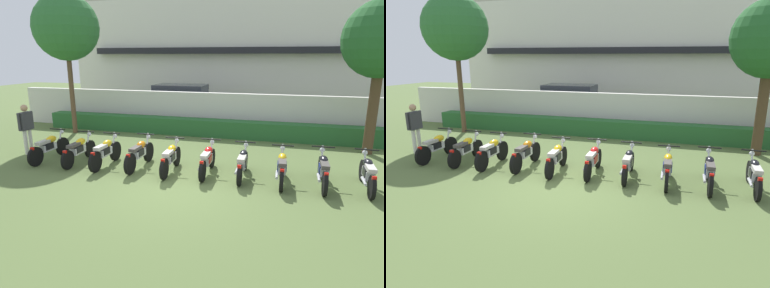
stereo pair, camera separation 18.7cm
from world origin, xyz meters
TOP-DOWN VIEW (x-y plane):
  - ground at (0.00, 0.00)m, footprint 60.00×60.00m
  - building at (0.00, 15.01)m, footprint 21.62×6.50m
  - compound_wall at (0.00, 6.74)m, footprint 20.54×0.30m
  - hedge_row at (0.00, 6.04)m, footprint 16.43×0.70m
  - parked_car at (-2.72, 9.38)m, footprint 4.50×2.07m
  - tree_near_inspector at (-6.50, 5.01)m, footprint 2.75×2.75m
  - motorcycle_in_row_0 at (-4.80, 1.16)m, footprint 0.60×1.93m
  - motorcycle_in_row_1 at (-3.68, 1.17)m, footprint 0.60×1.90m
  - motorcycle_in_row_2 at (-2.70, 1.12)m, footprint 0.60×1.87m
  - motorcycle_in_row_3 at (-1.61, 1.28)m, footprint 0.60×1.96m
  - motorcycle_in_row_4 at (-0.55, 1.14)m, footprint 0.60×1.88m
  - motorcycle_in_row_5 at (0.53, 1.27)m, footprint 0.60×1.87m
  - motorcycle_in_row_6 at (1.56, 1.27)m, footprint 0.60×1.85m
  - motorcycle_in_row_7 at (2.63, 1.13)m, footprint 0.60×1.83m
  - motorcycle_in_row_8 at (3.68, 1.20)m, footprint 0.60×1.96m
  - motorcycle_in_row_9 at (4.77, 1.28)m, footprint 0.60×1.92m
  - inspector_person at (-6.03, 1.61)m, footprint 0.24×0.70m

SIDE VIEW (x-z plane):
  - ground at x=0.00m, z-range 0.00..0.00m
  - hedge_row at x=0.00m, z-range 0.00..0.71m
  - motorcycle_in_row_6 at x=1.56m, z-range -0.03..0.91m
  - motorcycle_in_row_9 at x=4.77m, z-range -0.03..0.92m
  - motorcycle_in_row_1 at x=-3.68m, z-range -0.03..0.92m
  - motorcycle_in_row_5 at x=0.53m, z-range -0.03..0.92m
  - motorcycle_in_row_4 at x=-0.55m, z-range -0.03..0.93m
  - motorcycle_in_row_7 at x=2.63m, z-range -0.03..0.93m
  - motorcycle_in_row_8 at x=3.68m, z-range -0.03..0.94m
  - motorcycle_in_row_0 at x=-4.80m, z-range -0.03..0.94m
  - motorcycle_in_row_2 at x=-2.70m, z-range -0.03..0.95m
  - motorcycle_in_row_3 at x=-1.61m, z-range -0.03..0.95m
  - compound_wall at x=0.00m, z-range 0.00..1.79m
  - parked_car at x=-2.72m, z-range -0.01..1.88m
  - inspector_person at x=-6.03m, z-range 0.17..1.92m
  - building at x=0.00m, z-range 0.00..6.98m
  - tree_near_inspector at x=-6.50m, z-range 1.56..7.46m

